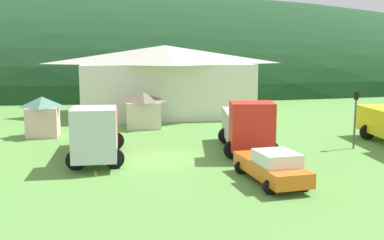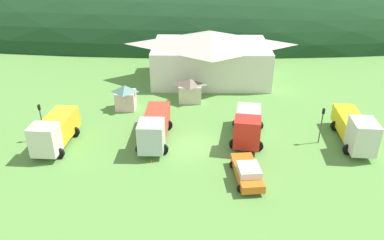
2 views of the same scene
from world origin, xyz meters
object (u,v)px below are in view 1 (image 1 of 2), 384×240
(play_shed_pink, at_px, (43,116))
(service_pickup_orange, at_px, (272,166))
(traffic_cone_mid_row, at_px, (245,157))
(tow_truck_silver, at_px, (97,131))
(traffic_light_east, at_px, (355,113))
(depot_building, at_px, (165,79))
(traffic_cone_near_pickup, at_px, (96,176))
(crane_truck_red, at_px, (247,125))
(play_shed_cream, at_px, (143,110))

(play_shed_pink, xyz_separation_m, service_pickup_orange, (12.92, -14.33, -0.73))
(service_pickup_orange, relative_size, traffic_cone_mid_row, 11.43)
(tow_truck_silver, xyz_separation_m, traffic_light_east, (16.59, 0.16, 0.65))
(play_shed_pink, distance_m, traffic_light_east, 22.31)
(depot_building, bearing_deg, tow_truck_silver, -108.13)
(service_pickup_orange, xyz_separation_m, traffic_cone_near_pickup, (-8.56, 2.61, -0.83))
(crane_truck_red, bearing_deg, traffic_cone_near_pickup, -55.98)
(tow_truck_silver, distance_m, traffic_cone_mid_row, 9.01)
(traffic_light_east, bearing_deg, depot_building, 119.99)
(crane_truck_red, height_order, traffic_light_east, traffic_light_east)
(depot_building, distance_m, play_shed_cream, 8.78)
(play_shed_pink, bearing_deg, traffic_cone_near_pickup, -69.59)
(traffic_light_east, bearing_deg, tow_truck_silver, -179.43)
(play_shed_pink, bearing_deg, crane_truck_red, -28.01)
(play_shed_pink, relative_size, service_pickup_orange, 0.56)
(crane_truck_red, bearing_deg, play_shed_cream, -139.52)
(depot_building, bearing_deg, traffic_cone_near_pickup, -105.10)
(play_shed_pink, distance_m, tow_truck_silver, 9.01)
(tow_truck_silver, bearing_deg, depot_building, 162.65)
(service_pickup_orange, height_order, traffic_light_east, traffic_light_east)
(tow_truck_silver, distance_m, crane_truck_red, 9.40)
(traffic_light_east, bearing_deg, traffic_cone_mid_row, -171.06)
(tow_truck_silver, distance_m, service_pickup_orange, 10.77)
(traffic_light_east, distance_m, traffic_cone_mid_row, 8.24)
(play_shed_cream, height_order, service_pickup_orange, play_shed_cream)
(service_pickup_orange, height_order, traffic_cone_mid_row, service_pickup_orange)
(crane_truck_red, bearing_deg, play_shed_pink, -109.36)
(crane_truck_red, xyz_separation_m, traffic_cone_mid_row, (-0.60, -1.68, -1.68))
(play_shed_pink, xyz_separation_m, traffic_cone_near_pickup, (4.36, -11.72, -1.56))
(service_pickup_orange, height_order, traffic_cone_near_pickup, service_pickup_orange)
(play_shed_pink, distance_m, traffic_cone_near_pickup, 12.60)
(play_shed_cream, height_order, traffic_cone_mid_row, play_shed_cream)
(play_shed_cream, relative_size, service_pickup_orange, 0.56)
(play_shed_pink, relative_size, tow_truck_silver, 0.36)
(traffic_cone_near_pickup, bearing_deg, tow_truck_silver, 90.55)
(traffic_cone_near_pickup, xyz_separation_m, traffic_cone_mid_row, (8.74, 2.75, 0.00))
(tow_truck_silver, height_order, service_pickup_orange, tow_truck_silver)
(depot_building, height_order, crane_truck_red, depot_building)
(play_shed_pink, height_order, traffic_light_east, traffic_light_east)
(play_shed_cream, relative_size, traffic_cone_mid_row, 6.36)
(traffic_light_east, height_order, traffic_cone_near_pickup, traffic_light_east)
(tow_truck_silver, relative_size, crane_truck_red, 1.10)
(tow_truck_silver, distance_m, traffic_cone_near_pickup, 4.17)
(depot_building, relative_size, traffic_cone_near_pickup, 27.51)
(service_pickup_orange, distance_m, traffic_cone_mid_row, 5.43)
(depot_building, distance_m, play_shed_pink, 14.91)
(service_pickup_orange, bearing_deg, play_shed_cream, -168.40)
(service_pickup_orange, distance_m, traffic_light_east, 10.47)
(depot_building, distance_m, tow_truck_silver, 19.50)
(tow_truck_silver, relative_size, service_pickup_orange, 1.55)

